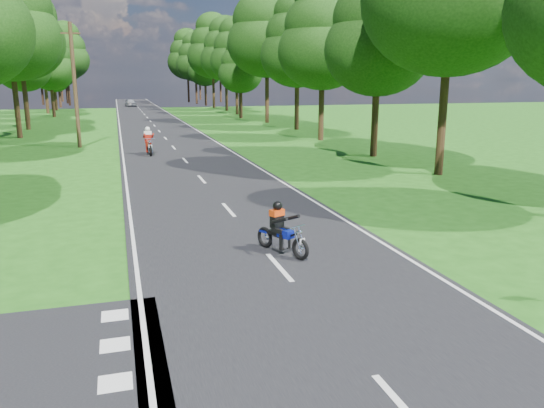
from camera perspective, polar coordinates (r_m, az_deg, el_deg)
name	(u,v)px	position (r m, az deg, el deg)	size (l,w,h in m)	color
ground	(308,300)	(11.07, 3.85, -10.28)	(160.00, 160.00, 0.00)	#1E5513
main_road	(150,121)	(59.79, -12.95, 8.67)	(7.00, 140.00, 0.02)	black
road_markings	(150,122)	(57.91, -12.97, 8.54)	(7.40, 140.00, 0.01)	silver
treeline	(153,48)	(69.87, -12.63, 16.07)	(40.00, 115.35, 14.78)	black
telegraph_pole	(75,85)	(37.60, -20.45, 11.90)	(1.20, 0.26, 8.00)	#382616
rider_near_blue	(282,228)	(13.61, 1.09, -2.60)	(0.54, 1.63, 1.36)	#0E1A9A
rider_far_red	(148,141)	(32.76, -13.15, 6.64)	(0.66, 1.99, 1.66)	#B31E0D
distant_car	(130,103)	(93.75, -14.99, 10.49)	(1.54, 3.82, 1.30)	#B3B5BB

